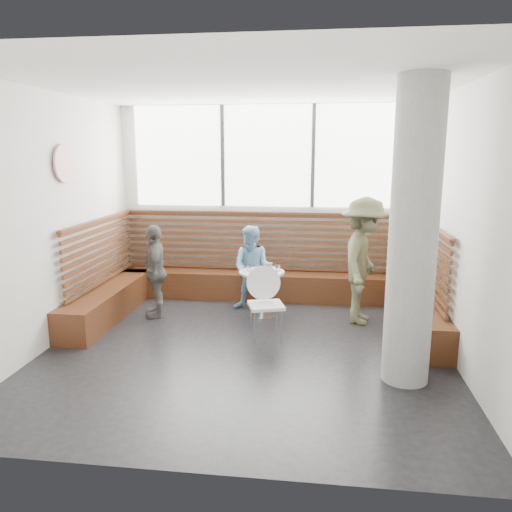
# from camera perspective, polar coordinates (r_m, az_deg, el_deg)

# --- Properties ---
(room) EXTENTS (5.00, 5.00, 3.20)m
(room) POSITION_cam_1_polar(r_m,az_deg,el_deg) (5.99, -1.22, 3.69)
(room) COLOR silver
(room) RESTS_ON ground
(booth) EXTENTS (5.00, 2.50, 1.44)m
(booth) POSITION_cam_1_polar(r_m,az_deg,el_deg) (7.95, 0.71, -3.04)
(booth) COLOR #432210
(booth) RESTS_ON ground
(concrete_column) EXTENTS (0.50, 0.50, 3.20)m
(concrete_column) POSITION_cam_1_polar(r_m,az_deg,el_deg) (5.41, 17.53, 2.24)
(concrete_column) COLOR gray
(concrete_column) RESTS_ON ground
(wall_art) EXTENTS (0.03, 0.50, 0.50)m
(wall_art) POSITION_cam_1_polar(r_m,az_deg,el_deg) (7.10, -21.09, 9.85)
(wall_art) COLOR white
(wall_art) RESTS_ON room
(cafe_table) EXTENTS (0.68, 0.68, 0.70)m
(cafe_table) POSITION_cam_1_polar(r_m,az_deg,el_deg) (7.50, 0.67, -3.23)
(cafe_table) COLOR silver
(cafe_table) RESTS_ON ground
(cafe_chair) EXTENTS (0.46, 0.45, 0.96)m
(cafe_chair) POSITION_cam_1_polar(r_m,az_deg,el_deg) (6.63, 1.23, -4.71)
(cafe_chair) COLOR white
(cafe_chair) RESTS_ON ground
(adult_man) EXTENTS (0.93, 1.30, 1.83)m
(adult_man) POSITION_cam_1_polar(r_m,az_deg,el_deg) (7.31, 12.19, -0.55)
(adult_man) COLOR brown
(adult_man) RESTS_ON ground
(child_back) EXTENTS (0.72, 0.59, 1.34)m
(child_back) POSITION_cam_1_polar(r_m,az_deg,el_deg) (7.75, -0.34, -1.44)
(child_back) COLOR #75A5CB
(child_back) RESTS_ON ground
(child_left) EXTENTS (0.58, 0.88, 1.40)m
(child_left) POSITION_cam_1_polar(r_m,az_deg,el_deg) (7.62, -11.43, -1.69)
(child_left) COLOR #5E5A55
(child_left) RESTS_ON ground
(plate_near) EXTENTS (0.21, 0.21, 0.01)m
(plate_near) POSITION_cam_1_polar(r_m,az_deg,el_deg) (7.59, 0.09, -1.46)
(plate_near) COLOR white
(plate_near) RESTS_ON cafe_table
(plate_far) EXTENTS (0.20, 0.20, 0.01)m
(plate_far) POSITION_cam_1_polar(r_m,az_deg,el_deg) (7.62, 1.61, -1.41)
(plate_far) COLOR white
(plate_far) RESTS_ON cafe_table
(glass_left) EXTENTS (0.06, 0.06, 0.10)m
(glass_left) POSITION_cam_1_polar(r_m,az_deg,el_deg) (7.44, -0.80, -1.39)
(glass_left) COLOR white
(glass_left) RESTS_ON cafe_table
(glass_mid) EXTENTS (0.08, 0.08, 0.12)m
(glass_mid) POSITION_cam_1_polar(r_m,az_deg,el_deg) (7.34, 1.34, -1.50)
(glass_mid) COLOR white
(glass_mid) RESTS_ON cafe_table
(glass_right) EXTENTS (0.07, 0.07, 0.11)m
(glass_right) POSITION_cam_1_polar(r_m,az_deg,el_deg) (7.47, 2.48, -1.31)
(glass_right) COLOR white
(glass_right) RESTS_ON cafe_table
(menu_card) EXTENTS (0.21, 0.15, 0.00)m
(menu_card) POSITION_cam_1_polar(r_m,az_deg,el_deg) (7.32, 1.00, -2.00)
(menu_card) COLOR #A5C64C
(menu_card) RESTS_ON cafe_table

